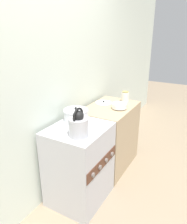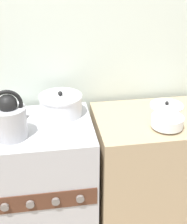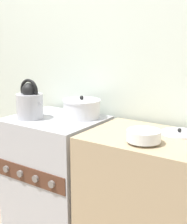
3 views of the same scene
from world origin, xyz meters
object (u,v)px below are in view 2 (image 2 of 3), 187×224
kettle (10,119)px  cooking_pot (61,105)px  loose_pot_lid (167,105)px  enamel_bowl (167,121)px  stove (44,184)px

kettle → cooking_pot: bearing=37.8°
cooking_pot → loose_pot_lid: (0.67, 0.02, -0.06)m
cooking_pot → enamel_bowl: 0.62m
kettle → loose_pot_lid: size_ratio=1.26×
kettle → loose_pot_lid: kettle is taller
loose_pot_lid → cooking_pot: bearing=-178.2°
cooking_pot → stove: bearing=-139.5°
cooking_pot → kettle: bearing=-142.2°
kettle → cooking_pot: kettle is taller
stove → kettle: bearing=-145.2°
kettle → enamel_bowl: bearing=-2.1°
stove → kettle: kettle is taller
kettle → loose_pot_lid: (0.94, 0.23, -0.11)m
kettle → stove: bearing=34.8°
cooking_pot → enamel_bowl: size_ratio=1.43×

